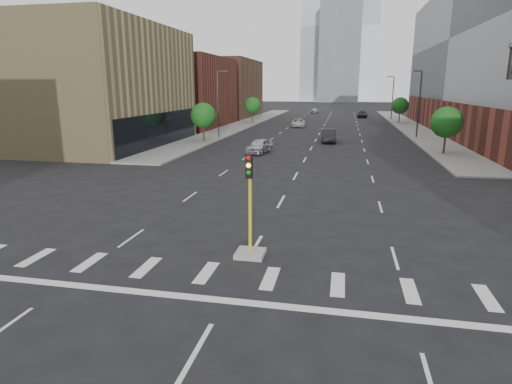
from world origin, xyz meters
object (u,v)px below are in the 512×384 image
(car_deep_right, at_px, (362,114))
(car_distant, at_px, (315,110))
(median_traffic_signal, at_px, (250,234))
(car_near_left, at_px, (259,146))
(car_far_left, at_px, (298,123))
(car_mid_right, at_px, (329,136))

(car_deep_right, xyz_separation_m, car_distant, (-11.98, 15.30, -0.06))
(median_traffic_signal, relative_size, car_near_left, 0.97)
(median_traffic_signal, bearing_deg, car_distant, 92.45)
(car_far_left, relative_size, car_distant, 1.23)
(car_far_left, distance_m, car_deep_right, 29.26)
(car_mid_right, height_order, car_far_left, car_mid_right)
(car_deep_right, bearing_deg, car_distant, 133.04)
(car_near_left, distance_m, car_mid_right, 12.92)
(car_near_left, relative_size, car_deep_right, 0.87)
(car_near_left, xyz_separation_m, car_far_left, (0.85, 31.29, -0.07))
(car_near_left, relative_size, car_distant, 1.10)
(car_mid_right, distance_m, car_far_left, 21.29)
(median_traffic_signal, distance_m, car_near_left, 28.84)
(car_near_left, distance_m, car_deep_right, 59.39)
(car_mid_right, relative_size, car_deep_right, 0.96)
(car_distant, bearing_deg, car_far_left, -83.24)
(median_traffic_signal, relative_size, car_deep_right, 0.84)
(median_traffic_signal, height_order, car_mid_right, median_traffic_signal)
(car_mid_right, bearing_deg, car_distant, 91.82)
(car_near_left, xyz_separation_m, car_deep_right, (12.84, 57.98, -0.01))
(car_mid_right, xyz_separation_m, car_distant, (-6.08, 62.39, -0.12))
(car_near_left, bearing_deg, car_far_left, 97.99)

